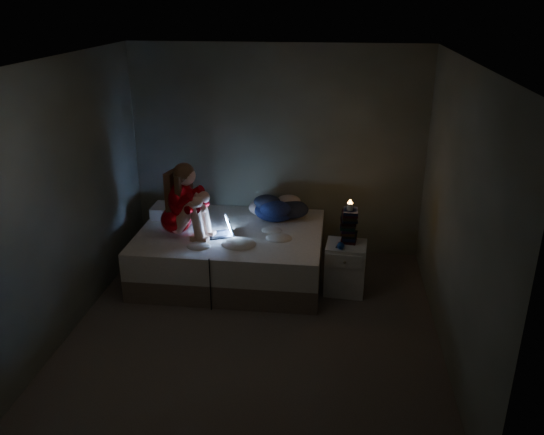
% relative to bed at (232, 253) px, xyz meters
% --- Properties ---
extents(floor, '(3.60, 3.80, 0.02)m').
position_rel_bed_xyz_m(floor, '(0.44, -1.10, -0.30)').
color(floor, '#433B36').
rests_on(floor, ground).
extents(ceiling, '(3.60, 3.80, 0.02)m').
position_rel_bed_xyz_m(ceiling, '(0.44, -1.10, 2.32)').
color(ceiling, silver).
rests_on(ceiling, ground).
extents(wall_back, '(3.60, 0.02, 2.60)m').
position_rel_bed_xyz_m(wall_back, '(0.44, 0.81, 1.01)').
color(wall_back, '#42483C').
rests_on(wall_back, ground).
extents(wall_front, '(3.60, 0.02, 2.60)m').
position_rel_bed_xyz_m(wall_front, '(0.44, -3.01, 1.01)').
color(wall_front, '#42483C').
rests_on(wall_front, ground).
extents(wall_left, '(0.02, 3.80, 2.60)m').
position_rel_bed_xyz_m(wall_left, '(-1.37, -1.10, 1.01)').
color(wall_left, '#42483C').
rests_on(wall_left, ground).
extents(wall_right, '(0.02, 3.80, 2.60)m').
position_rel_bed_xyz_m(wall_right, '(2.25, -1.10, 1.01)').
color(wall_right, '#42483C').
rests_on(wall_right, ground).
extents(bed, '(2.10, 1.57, 0.58)m').
position_rel_bed_xyz_m(bed, '(0.00, 0.00, 0.00)').
color(bed, '#BAB6AE').
rests_on(bed, ground).
extents(pillow, '(0.48, 0.34, 0.14)m').
position_rel_bed_xyz_m(pillow, '(-0.78, 0.34, 0.36)').
color(pillow, silver).
rests_on(pillow, bed).
extents(woman, '(0.60, 0.47, 0.86)m').
position_rel_bed_xyz_m(woman, '(-0.58, -0.18, 0.72)').
color(woman, '#A80007').
rests_on(woman, bed).
extents(laptop, '(0.39, 0.34, 0.23)m').
position_rel_bed_xyz_m(laptop, '(-0.12, -0.17, 0.40)').
color(laptop, black).
rests_on(laptop, bed).
extents(clothes_pile, '(0.60, 0.51, 0.32)m').
position_rel_bed_xyz_m(clothes_pile, '(0.47, 0.41, 0.45)').
color(clothes_pile, '#10113C').
rests_on(clothes_pile, bed).
extents(nightstand, '(0.46, 0.42, 0.58)m').
position_rel_bed_xyz_m(nightstand, '(1.33, -0.23, 0.00)').
color(nightstand, silver).
rests_on(nightstand, ground).
extents(book_stack, '(0.19, 0.25, 0.36)m').
position_rel_bed_xyz_m(book_stack, '(1.34, -0.14, 0.47)').
color(book_stack, black).
rests_on(book_stack, nightstand).
extents(candle, '(0.07, 0.07, 0.08)m').
position_rel_bed_xyz_m(candle, '(1.34, -0.14, 0.69)').
color(candle, beige).
rests_on(candle, book_stack).
extents(phone, '(0.09, 0.15, 0.01)m').
position_rel_bed_xyz_m(phone, '(1.26, -0.28, 0.30)').
color(phone, black).
rests_on(phone, nightstand).
extents(blue_orb, '(0.08, 0.08, 0.08)m').
position_rel_bed_xyz_m(blue_orb, '(1.27, -0.37, 0.33)').
color(blue_orb, navy).
rests_on(blue_orb, nightstand).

